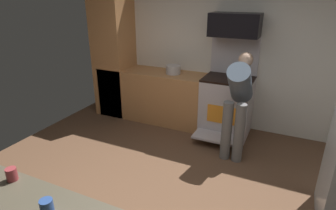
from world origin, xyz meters
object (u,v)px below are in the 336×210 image
object	(u,v)px
microwave	(235,25)
stock_pot	(173,69)
mug_tea	(47,206)
oven_range	(227,104)
person_cook	(238,99)
mug_coffee	(12,174)

from	to	relation	value
microwave	stock_pot	world-z (taller)	microwave
mug_tea	stock_pot	size ratio (longest dim) A/B	0.37
microwave	oven_range	bearing A→B (deg)	-90.00
person_cook	mug_tea	size ratio (longest dim) A/B	15.42
oven_range	mug_coffee	bearing A→B (deg)	-105.02
person_cook	mug_tea	world-z (taller)	person_cook
person_cook	stock_pot	bearing A→B (deg)	152.92
microwave	person_cook	bearing A→B (deg)	-68.65
oven_range	mug_coffee	distance (m)	3.30
person_cook	mug_coffee	distance (m)	2.77
microwave	mug_tea	distance (m)	3.49
stock_pot	mug_coffee	bearing A→B (deg)	-87.93
person_cook	stock_pot	distance (m)	1.40
person_cook	mug_tea	bearing A→B (deg)	-103.40
oven_range	mug_coffee	size ratio (longest dim) A/B	16.00
microwave	mug_tea	bearing A→B (deg)	-96.02
microwave	mug_coffee	distance (m)	3.45
oven_range	mug_coffee	world-z (taller)	oven_range
oven_range	stock_pot	bearing A→B (deg)	179.30
mug_coffee	stock_pot	size ratio (longest dim) A/B	0.39
person_cook	mug_tea	distance (m)	2.74
oven_range	mug_tea	distance (m)	3.34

